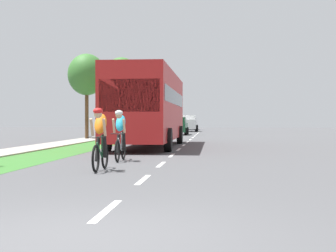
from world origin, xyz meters
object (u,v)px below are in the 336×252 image
cyclist_trailing (120,135)px  sedan_dark_green (176,126)px  street_tree_near (87,75)px  pickup_blue (188,123)px  bus_red (149,105)px  suv_white (188,123)px  street_tree_far (121,77)px  cyclist_lead (100,138)px

cyclist_trailing → sedan_dark_green: size_ratio=0.40×
cyclist_trailing → street_tree_near: (-5.45, 17.38, 3.44)m
pickup_blue → bus_red: bearing=-89.7°
suv_white → pickup_blue: bearing=92.6°
street_tree_near → cyclist_trailing: bearing=-72.6°
pickup_blue → street_tree_far: (-5.53, -17.91, 4.62)m
cyclist_trailing → street_tree_near: size_ratio=0.30×
bus_red → sedan_dark_green: size_ratio=2.70×
cyclist_lead → bus_red: 11.56m
suv_white → street_tree_far: (-6.00, -7.67, 4.50)m
bus_red → suv_white: size_ratio=2.47×
sedan_dark_green → suv_white: bearing=88.2°
street_tree_far → pickup_blue: bearing=72.8°
cyclist_lead → cyclist_trailing: bearing=90.9°
pickup_blue → suv_white: bearing=-87.4°
cyclist_lead → cyclist_trailing: size_ratio=1.00×
cyclist_lead → pickup_blue: size_ratio=0.34×
cyclist_lead → street_tree_near: size_ratio=0.30×
bus_red → pickup_blue: 42.08m
bus_red → street_tree_far: size_ratio=1.59×
sedan_dark_green → suv_white: 12.29m
bus_red → suv_white: (0.25, 31.83, -1.03)m
cyclist_trailing → sedan_dark_green: cyclist_trailing is taller
sedan_dark_green → street_tree_near: (-5.16, -10.63, 3.48)m
bus_red → street_tree_near: size_ratio=2.05×
bus_red → street_tree_far: street_tree_far is taller
suv_white → street_tree_far: 10.73m
bus_red → pickup_blue: (-0.22, 42.07, -1.15)m
sedan_dark_green → pickup_blue: size_ratio=0.84×
sedan_dark_green → street_tree_near: 12.32m
cyclist_lead → street_tree_near: 21.43m
cyclist_lead → pickup_blue: bearing=90.5°
sedan_dark_green → pickup_blue: (-0.09, 22.51, 0.06)m
cyclist_lead → bus_red: (-0.21, 11.50, 1.17)m
sedan_dark_green → street_tree_near: size_ratio=0.76×
sedan_dark_green → pickup_blue: 22.51m
cyclist_lead → suv_white: 43.33m
cyclist_lead → pickup_blue: 53.57m
street_tree_near → sedan_dark_green: bearing=64.1°
cyclist_lead → street_tree_far: size_ratio=0.24×
cyclist_trailing → street_tree_far: size_ratio=0.24×
pickup_blue → cyclist_trailing: bearing=-89.6°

